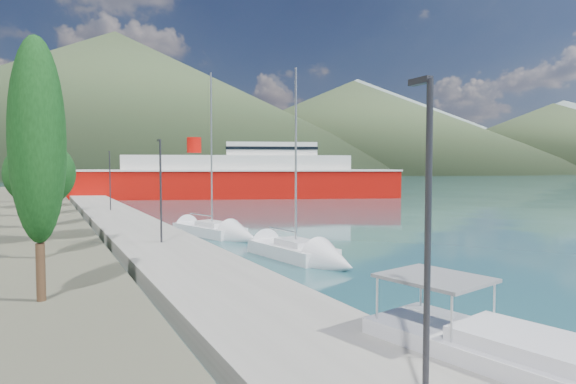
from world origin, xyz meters
TOP-DOWN VIEW (x-y plane):
  - ground at (0.00, 120.00)m, footprint 1400.00×1400.00m
  - quay at (-9.00, 26.00)m, footprint 5.00×88.00m
  - hills_far at (138.59, 618.73)m, footprint 1480.00×900.00m
  - hills_near at (98.04, 372.50)m, footprint 1010.00×520.00m
  - tree_row at (-15.28, 31.52)m, footprint 4.05×64.74m
  - lamp_posts at (-9.00, 13.38)m, footprint 0.15×46.09m
  - sailboat_near at (-2.08, 6.95)m, footprint 3.52×8.46m
  - sailboat_mid at (-3.19, 17.83)m, footprint 4.85×9.54m
  - ferry at (15.00, 61.43)m, footprint 54.73×29.82m

SIDE VIEW (x-z plane):
  - ground at x=0.00m, z-range 0.00..0.00m
  - sailboat_near at x=-2.08m, z-range -5.58..6.22m
  - sailboat_mid at x=-3.19m, z-range -6.32..6.96m
  - quay at x=-9.00m, z-range 0.00..0.80m
  - ferry at x=15.00m, z-range -2.11..8.65m
  - lamp_posts at x=-9.00m, z-range 1.05..7.11m
  - tree_row at x=-15.28m, z-range 0.46..10.81m
  - hills_near at x=98.04m, z-range -8.32..106.68m
  - hills_far at x=138.59m, z-range -12.61..167.39m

